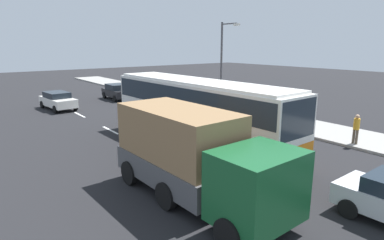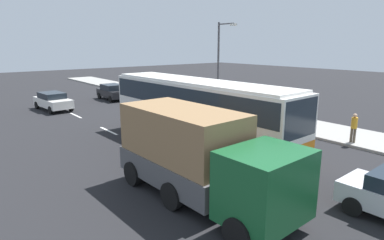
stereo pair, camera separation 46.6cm
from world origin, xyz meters
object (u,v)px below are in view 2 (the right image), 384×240
Objects in this scene: car_black_sedan at (113,92)px; car_white_minivan at (53,101)px; cargo_truck at (198,154)px; street_lamp at (220,62)px; pedestrian_near_curb at (354,126)px; coach_bus at (196,106)px.

car_white_minivan is (1.76, -6.31, -0.01)m from car_black_sedan.
street_lamp is at bearing 131.93° from cargo_truck.
car_black_sedan is at bearing 100.25° from car_white_minivan.
street_lamp reaches higher than pedestrian_near_curb.
cargo_truck is 4.51× the size of pedestrian_near_curb.
coach_bus reaches higher than cargo_truck.
street_lamp is (10.16, 9.80, 3.36)m from car_white_minivan.
pedestrian_near_curb reaches higher than car_black_sedan.
car_white_minivan is at bearing -136.02° from street_lamp.
coach_bus reaches higher than car_white_minivan.
car_white_minivan is 22.99m from pedestrian_near_curb.
cargo_truck reaches higher than car_white_minivan.
car_black_sedan is 12.87m from street_lamp.
cargo_truck is 20.28m from car_white_minivan.
cargo_truck is at bearing -8.96° from pedestrian_near_curb.
street_lamp reaches higher than car_white_minivan.
pedestrian_near_curb is 0.24× the size of street_lamp.
pedestrian_near_curb is (0.48, 10.79, -0.61)m from cargo_truck.
coach_bus reaches higher than car_black_sedan.
coach_bus is 7.64× the size of pedestrian_near_curb.
street_lamp is (-5.22, 6.72, 1.91)m from coach_bus.
coach_bus is at bearing -44.35° from pedestrian_near_curb.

